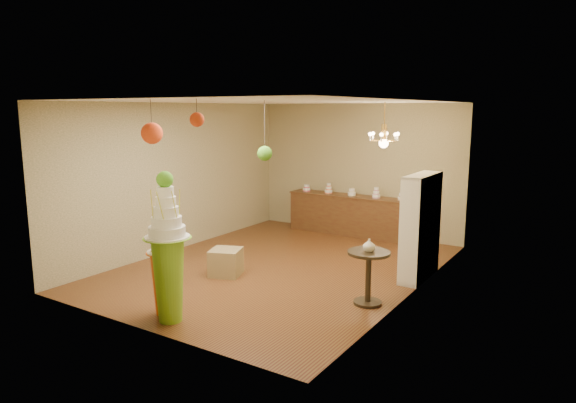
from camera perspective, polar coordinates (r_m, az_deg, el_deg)
The scene contains 17 objects.
floor at distance 9.54m, azimuth -0.85°, elevation -7.29°, with size 6.50×6.50×0.00m, color #583218.
ceiling at distance 9.10m, azimuth -0.90°, elevation 11.04°, with size 6.50×6.50×0.00m, color white.
wall_back at distance 12.02m, azimuth 7.73°, elevation 3.58°, with size 5.00×0.04×3.00m, color tan.
wall_front at distance 6.77m, azimuth -16.23°, elevation -1.84°, with size 5.00×0.04×3.00m, color tan.
wall_left at distance 10.77m, azimuth -12.05°, elevation 2.68°, with size 0.04×6.50×3.00m, color tan.
wall_right at distance 8.11m, azimuth 14.03°, elevation 0.20°, with size 0.04×6.50×3.00m, color tan.
pedestal_green at distance 7.14m, azimuth -13.16°, elevation -6.40°, with size 0.74×0.74×2.07m.
pedestal_orange at distance 7.48m, azimuth -13.67°, elevation -7.79°, with size 0.44×0.44×1.54m.
burlap_riser at distance 9.10m, azimuth -6.92°, elevation -6.70°, with size 0.51×0.51×0.46m, color olive.
sideboard at distance 11.93m, azimuth 7.04°, elevation -1.43°, with size 3.04×0.54×1.16m.
shelving_unit at distance 9.02m, azimuth 14.53°, elevation -2.71°, with size 0.33×1.20×1.80m.
round_table at distance 7.74m, azimuth 8.93°, elevation -7.54°, with size 0.83×0.83×0.81m.
vase at distance 7.63m, azimuth 9.01°, elevation -4.79°, with size 0.18×0.18×0.19m, color white.
pom_red_left at distance 7.26m, azimuth -14.88°, elevation 7.34°, with size 0.29×0.29×0.60m.
pom_green_mid at distance 7.63m, azimuth -2.60°, elevation 5.37°, with size 0.22×0.22×0.89m.
pom_red_right at distance 6.65m, azimuth -10.08°, elevation 8.96°, with size 0.18×0.18×0.35m.
chandelier at distance 9.69m, azimuth 10.59°, elevation 6.69°, with size 0.77×0.77×0.85m.
Camera 1 is at (5.02, -7.58, 2.86)m, focal length 32.00 mm.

